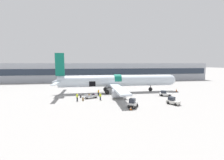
# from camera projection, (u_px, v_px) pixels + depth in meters

# --- Properties ---
(ground_plane) EXTENTS (500.00, 500.00, 0.00)m
(ground_plane) POSITION_uv_depth(u_px,v_px,m) (119.00, 94.00, 40.91)
(ground_plane) COLOR gray
(terminal_strip) EXTENTS (101.81, 10.15, 8.51)m
(terminal_strip) POSITION_uv_depth(u_px,v_px,m) (106.00, 72.00, 73.81)
(terminal_strip) COLOR #9EA3AD
(terminal_strip) RESTS_ON ground_plane
(airplane) EXTENTS (36.61, 32.20, 11.26)m
(airplane) POSITION_uv_depth(u_px,v_px,m) (116.00, 81.00, 43.66)
(airplane) COLOR silver
(airplane) RESTS_ON ground_plane
(baggage_tug_lead) EXTENTS (2.45, 2.82, 1.50)m
(baggage_tug_lead) POSITION_uv_depth(u_px,v_px,m) (173.00, 101.00, 31.01)
(baggage_tug_lead) COLOR silver
(baggage_tug_lead) RESTS_ON ground_plane
(baggage_tug_mid) EXTENTS (3.24, 2.55, 1.36)m
(baggage_tug_mid) POSITION_uv_depth(u_px,v_px,m) (165.00, 94.00, 38.90)
(baggage_tug_mid) COLOR white
(baggage_tug_mid) RESTS_ON ground_plane
(baggage_tug_rear) EXTENTS (2.38, 2.56, 1.80)m
(baggage_tug_rear) POSITION_uv_depth(u_px,v_px,m) (133.00, 104.00, 28.74)
(baggage_tug_rear) COLOR white
(baggage_tug_rear) RESTS_ON ground_plane
(baggage_cart_loading) EXTENTS (4.14, 2.38, 1.03)m
(baggage_cart_loading) POSITION_uv_depth(u_px,v_px,m) (91.00, 96.00, 36.69)
(baggage_cart_loading) COLOR #B7BABF
(baggage_cart_loading) RESTS_ON ground_plane
(ground_crew_loader_a) EXTENTS (0.55, 0.51, 1.66)m
(ground_crew_loader_a) POSITION_uv_depth(u_px,v_px,m) (100.00, 96.00, 34.71)
(ground_crew_loader_a) COLOR #1E2338
(ground_crew_loader_a) RESTS_ON ground_plane
(ground_crew_loader_b) EXTENTS (0.48, 0.62, 1.78)m
(ground_crew_loader_b) POSITION_uv_depth(u_px,v_px,m) (77.00, 97.00, 33.75)
(ground_crew_loader_b) COLOR black
(ground_crew_loader_b) RESTS_ON ground_plane
(ground_crew_driver) EXTENTS (0.49, 0.49, 1.53)m
(ground_crew_driver) POSITION_uv_depth(u_px,v_px,m) (98.00, 92.00, 39.84)
(ground_crew_driver) COLOR black
(ground_crew_driver) RESTS_ON ground_plane
(suitcase_on_tarmac_upright) EXTENTS (0.42, 0.36, 0.67)m
(suitcase_on_tarmac_upright) POSITION_uv_depth(u_px,v_px,m) (81.00, 97.00, 36.96)
(suitcase_on_tarmac_upright) COLOR #2D2D33
(suitcase_on_tarmac_upright) RESTS_ON ground_plane
(suitcase_on_tarmac_spare) EXTENTS (0.42, 0.36, 0.83)m
(suitcase_on_tarmac_spare) POSITION_uv_depth(u_px,v_px,m) (83.00, 99.00, 33.93)
(suitcase_on_tarmac_spare) COLOR olive
(suitcase_on_tarmac_spare) RESTS_ON ground_plane
(safety_cone_nose) EXTENTS (0.63, 0.63, 0.79)m
(safety_cone_nose) POSITION_uv_depth(u_px,v_px,m) (176.00, 90.00, 45.30)
(safety_cone_nose) COLOR black
(safety_cone_nose) RESTS_ON ground_plane
(safety_cone_engine_left) EXTENTS (0.62, 0.62, 0.56)m
(safety_cone_engine_left) POSITION_uv_depth(u_px,v_px,m) (131.00, 109.00, 27.17)
(safety_cone_engine_left) COLOR black
(safety_cone_engine_left) RESTS_ON ground_plane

